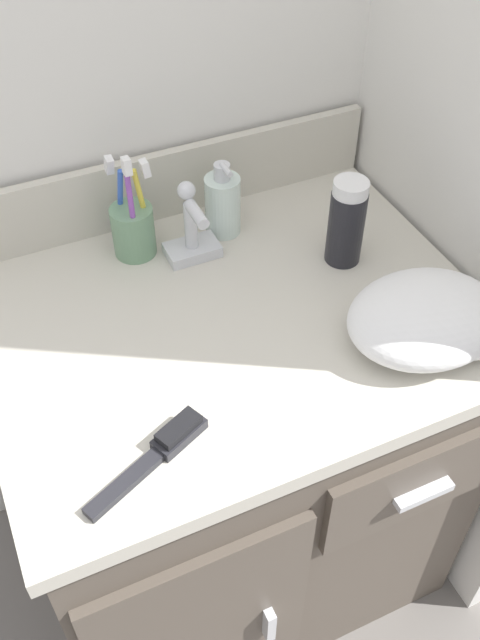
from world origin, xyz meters
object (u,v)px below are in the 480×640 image
toothbrush_cup (133,227)px  hairbrush (163,448)px  shaving_cream_can (346,222)px  hand_towel (433,319)px  soap_dispenser (223,204)px

toothbrush_cup → hairbrush: bearing=-103.8°
toothbrush_cup → shaving_cream_can: toothbrush_cup is taller
hand_towel → toothbrush_cup: bearing=131.7°
toothbrush_cup → hairbrush: toothbrush_cup is taller
soap_dispenser → hand_towel: soap_dispenser is taller
soap_dispenser → shaving_cream_can: 0.22m
toothbrush_cup → soap_dispenser: bearing=-2.9°
shaving_cream_can → hand_towel: shaving_cream_can is taller
shaving_cream_can → hand_towel: 0.22m
shaving_cream_can → hand_towel: (0.02, -0.22, -0.04)m
toothbrush_cup → soap_dispenser: toothbrush_cup is taller
soap_dispenser → shaving_cream_can: size_ratio=0.92×
soap_dispenser → shaving_cream_can: shaving_cream_can is taller
toothbrush_cup → soap_dispenser: size_ratio=1.44×
hand_towel → hairbrush: bearing=-176.3°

